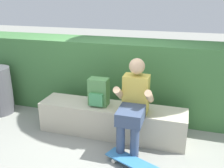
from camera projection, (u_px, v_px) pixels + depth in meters
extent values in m
plane|color=gray|center=(106.00, 143.00, 3.51)|extent=(24.00, 24.00, 0.00)
cube|color=#B8B19B|center=(112.00, 120.00, 3.68)|extent=(2.15, 0.47, 0.46)
cube|color=gold|center=(136.00, 94.00, 3.35)|extent=(0.34, 0.22, 0.52)
sphere|color=#D8AD84|center=(137.00, 66.00, 3.22)|extent=(0.21, 0.21, 0.21)
cube|color=#384766|center=(131.00, 115.00, 3.13)|extent=(0.32, 0.40, 0.17)
cylinder|color=#384766|center=(120.00, 142.00, 3.13)|extent=(0.11, 0.11, 0.46)
cylinder|color=#384766|center=(135.00, 144.00, 3.08)|extent=(0.11, 0.11, 0.46)
cylinder|color=#D8AD84|center=(119.00, 93.00, 3.27)|extent=(0.09, 0.33, 0.27)
cylinder|color=#D8AD84|center=(149.00, 96.00, 3.16)|extent=(0.09, 0.33, 0.27)
cube|color=teal|center=(136.00, 163.00, 2.97)|extent=(0.81, 0.49, 0.02)
cylinder|color=silver|center=(121.00, 155.00, 3.21)|extent=(0.06, 0.05, 0.05)
cylinder|color=silver|center=(114.00, 161.00, 3.10)|extent=(0.06, 0.05, 0.05)
cube|color=#51894C|center=(99.00, 92.00, 3.59)|extent=(0.28, 0.18, 0.40)
cube|color=#45965D|center=(96.00, 100.00, 3.51)|extent=(0.20, 0.05, 0.18)
cube|color=#3C6E3A|center=(115.00, 76.00, 4.36)|extent=(6.32, 0.74, 1.27)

